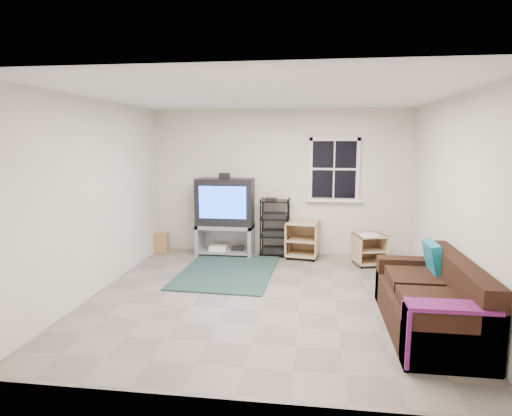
# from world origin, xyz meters

# --- Properties ---
(room) EXTENTS (4.60, 4.62, 4.60)m
(room) POSITION_xyz_m (0.95, 2.27, 1.48)
(room) COLOR slate
(room) RESTS_ON ground
(tv_unit) EXTENTS (1.01, 0.50, 1.48)m
(tv_unit) POSITION_xyz_m (-0.96, 2.03, 0.81)
(tv_unit) COLOR #94949B
(tv_unit) RESTS_ON ground
(av_rack) EXTENTS (0.52, 0.38, 1.04)m
(av_rack) POSITION_xyz_m (-0.07, 2.09, 0.45)
(av_rack) COLOR black
(av_rack) RESTS_ON ground
(side_table_left) EXTENTS (0.62, 0.62, 0.64)m
(side_table_left) POSITION_xyz_m (0.44, 2.05, 0.34)
(side_table_left) COLOR tan
(side_table_left) RESTS_ON ground
(side_table_right) EXTENTS (0.57, 0.57, 0.54)m
(side_table_right) POSITION_xyz_m (1.52, 1.71, 0.30)
(side_table_right) COLOR tan
(side_table_right) RESTS_ON ground
(sofa) EXTENTS (0.84, 1.90, 0.87)m
(sofa) POSITION_xyz_m (1.89, -0.76, 0.31)
(sofa) COLOR black
(sofa) RESTS_ON ground
(shag_rug) EXTENTS (1.49, 2.00, 0.02)m
(shag_rug) POSITION_xyz_m (-0.72, 0.97, 0.01)
(shag_rug) COLOR black
(shag_rug) RESTS_ON ground
(paper_bag) EXTENTS (0.25, 0.17, 0.35)m
(paper_bag) POSITION_xyz_m (-2.18, 2.03, 0.18)
(paper_bag) COLOR #A37B49
(paper_bag) RESTS_ON ground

